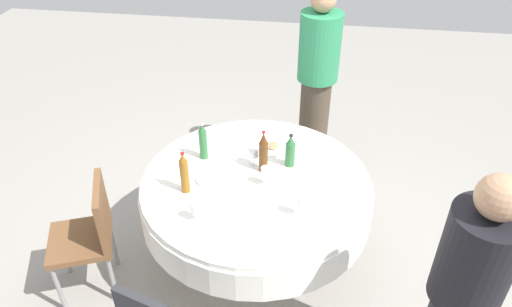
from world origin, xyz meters
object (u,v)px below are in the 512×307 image
Objects in this scene: bottle_brown_far at (263,152)px; wine_glass_west at (266,173)px; dining_table at (256,196)px; bottle_green_outer at (203,142)px; bottle_green_rear at (290,151)px; wine_glass_north at (196,208)px; wine_glass_front at (301,201)px; person_far at (317,82)px; wine_glass_east at (253,153)px; plate_mid at (215,177)px; chair_north at (90,231)px; bottle_amber_west at (184,173)px; person_outer at (462,296)px; plate_inner at (273,147)px.

wine_glass_west is (0.15, 0.04, -0.05)m from bottle_brown_far.
bottle_green_outer reaches higher than dining_table.
bottle_green_rear reaches higher than wine_glass_north.
wine_glass_west is 0.36m from wine_glass_front.
person_far reaches higher than wine_glass_front.
plate_mid is (0.19, -0.23, -0.09)m from wine_glass_east.
bottle_green_rear is 1.42m from chair_north.
bottle_green_rear is 1.01m from person_far.
bottle_amber_west reaches higher than wine_glass_west.
chair_north is at bearing -64.93° from person_outer.
dining_table is 0.30m from wine_glass_east.
wine_glass_north is at bearing -78.25° from wine_glass_front.
plate_mid is (-0.01, -0.35, -0.09)m from wine_glass_west.
plate_mid is 0.29× the size of chair_north.
bottle_amber_west is 2.24× the size of wine_glass_west.
wine_glass_north is (0.63, -0.51, -0.03)m from bottle_green_rear.
wine_glass_north is at bearing -43.26° from wine_glass_west.
bottle_amber_west is 0.29m from wine_glass_north.
chair_north is at bearing -45.76° from bottle_green_outer.
bottle_brown_far is at bearing -7.75° from plate_inner.
bottle_green_outer is 0.52m from plate_inner.
wine_glass_north is 0.52× the size of plate_mid.
plate_inner is 0.14× the size of person_outer.
chair_north is at bearing -59.59° from wine_glass_east.
bottle_green_outer reaches higher than wine_glass_east.
bottle_brown_far is 1.04× the size of bottle_amber_west.
wine_glass_front is at bearing -86.78° from person_outer.
bottle_brown_far is 0.20m from bottle_green_rear.
wine_glass_north is (0.39, -0.37, -0.00)m from wine_glass_west.
plate_inner is at bearing 151.67° from wine_glass_east.
bottle_green_rear is 1.40m from person_outer.
plate_mid is (0.22, -0.48, -0.11)m from bottle_green_rear.
bottle_amber_west reaches higher than chair_north.
wine_glass_west is 0.61× the size of plate_inner.
plate_mid is (0.02, -0.28, 0.15)m from dining_table.
wine_glass_north is 0.89m from plate_inner.
dining_table is 1.11m from chair_north.
bottle_green_rear is at bearing 89.88° from bottle_green_outer.
chair_north is at bearing -68.70° from bottle_amber_west.
dining_table is 6.22× the size of plate_mid.
person_far reaches higher than bottle_green_outer.
wine_glass_east is at bearing 84.62° from bottle_green_outer.
wine_glass_front reaches higher than plate_mid.
wine_glass_east is at bearing 131.73° from bottle_amber_west.
bottle_brown_far is at bearing 56.33° from wine_glass_east.
plate_inner is 1.37m from chair_north.
chair_north is (-0.02, -0.73, -0.31)m from wine_glass_north.
wine_glass_front is (0.42, 0.28, -0.04)m from bottle_brown_far.
plate_inner is (-0.81, 0.37, -0.08)m from wine_glass_north.
bottle_brown_far is 1.25× the size of plate_mid.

